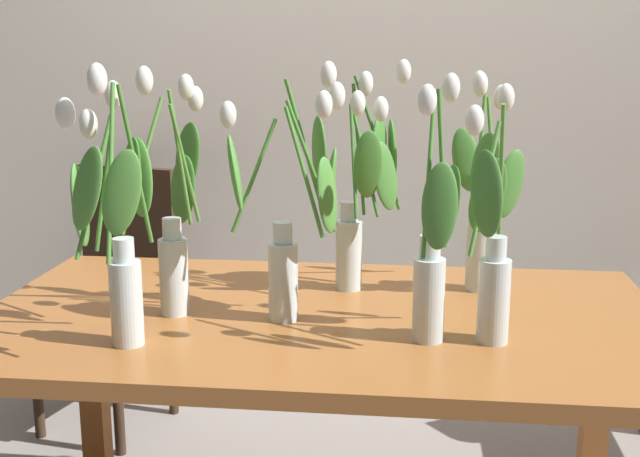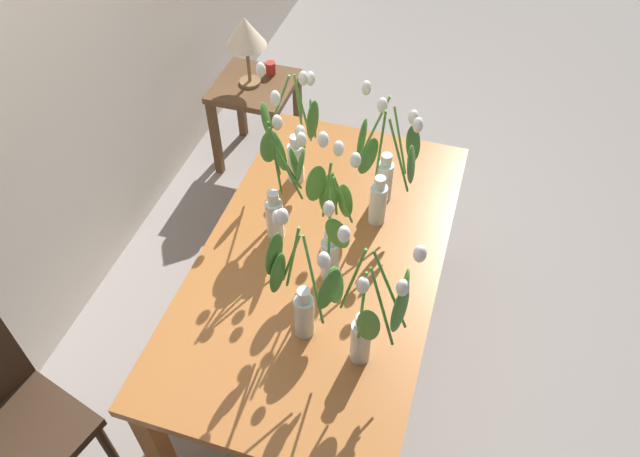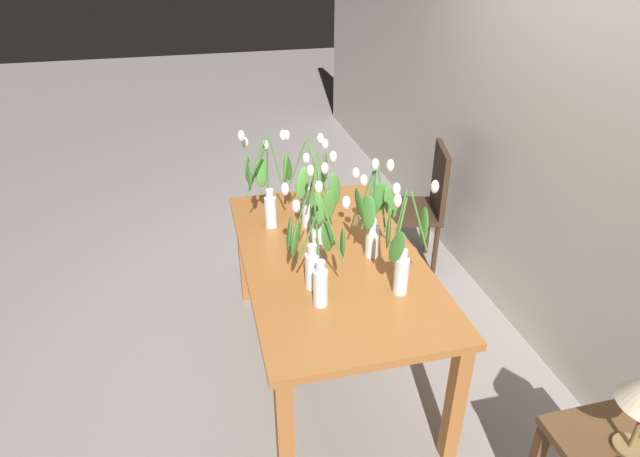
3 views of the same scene
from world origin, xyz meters
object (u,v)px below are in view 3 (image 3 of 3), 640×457
Objects in this scene: dining_table at (331,270)px; tulip_vase_6 at (266,189)px; tulip_vase_3 at (311,256)px; dining_chair at (423,202)px; tulip_vase_4 at (320,270)px; tulip_vase_5 at (309,191)px; tulip_vase_0 at (318,212)px; tulip_vase_1 at (373,219)px; tulip_vase_2 at (403,255)px.

dining_table is 2.73× the size of tulip_vase_6.
dining_chair is at bearing 136.12° from tulip_vase_3.
tulip_vase_3 is (0.25, -0.16, 0.27)m from dining_table.
tulip_vase_4 is 0.73m from tulip_vase_5.
tulip_vase_0 is at bearing 160.34° from tulip_vase_3.
dining_chair is at bearing 129.88° from tulip_vase_0.
tulip_vase_3 is 0.65m from tulip_vase_6.
tulip_vase_6 is 0.63× the size of dining_chair.
tulip_vase_1 is 1.05× the size of tulip_vase_2.
tulip_vase_5 is (-0.29, 0.02, -0.02)m from tulip_vase_0.
tulip_vase_5 is at bearing -174.24° from dining_table.
tulip_vase_2 is 0.92m from tulip_vase_6.
tulip_vase_5 is at bearing 79.71° from tulip_vase_6.
tulip_vase_5 is (-0.60, 0.13, 0.03)m from tulip_vase_3.
dining_chair is at bearing 151.51° from tulip_vase_2.
dining_chair is (-1.11, 1.07, -0.40)m from tulip_vase_3.
tulip_vase_3 reaches higher than tulip_vase_4.
dining_table is at bearing 5.76° from tulip_vase_5.
dining_table is 2.89× the size of tulip_vase_5.
tulip_vase_4 is at bearing -8.99° from tulip_vase_5.
tulip_vase_4 is at bearing -21.64° from dining_table.
tulip_vase_5 is at bearing 176.20° from tulip_vase_0.
tulip_vase_2 is at bearing 8.05° from tulip_vase_1.
tulip_vase_5 is (-0.34, -0.03, 0.30)m from dining_table.
dining_table is 0.41m from tulip_vase_3.
tulip_vase_3 is 0.61m from tulip_vase_5.
tulip_vase_5 is at bearing -152.92° from tulip_vase_1.
tulip_vase_6 reaches higher than tulip_vase_3.
tulip_vase_5 is (-0.43, -0.22, -0.02)m from tulip_vase_1.
tulip_vase_2 is at bearing 71.48° from tulip_vase_3.
tulip_vase_0 is 1.32m from dining_chair.
tulip_vase_0 is at bearing -121.06° from tulip_vase_1.
tulip_vase_5 is 0.95× the size of tulip_vase_6.
tulip_vase_6 is at bearing -100.29° from tulip_vase_5.
tulip_vase_6 is at bearing -147.18° from tulip_vase_2.
tulip_vase_1 is at bearing 115.33° from tulip_vase_3.
tulip_vase_3 is 0.12m from tulip_vase_4.
tulip_vase_0 is 1.04× the size of tulip_vase_3.
tulip_vase_0 is 0.63× the size of dining_chair.
tulip_vase_4 is at bearing 9.03° from tulip_vase_6.
tulip_vase_4 is (0.12, 0.02, 0.00)m from tulip_vase_3.
tulip_vase_3 is 0.60× the size of dining_chair.
tulip_vase_6 reaches higher than tulip_vase_0.
tulip_vase_0 is 1.05× the size of tulip_vase_2.
tulip_vase_3 reaches higher than tulip_vase_5.
tulip_vase_3 is at bearing -19.66° from tulip_vase_0.
tulip_vase_2 is at bearing -28.49° from dining_chair.
dining_table is 2.88× the size of tulip_vase_2.
tulip_vase_0 reaches higher than dining_table.
tulip_vase_4 is (0.43, -0.09, -0.05)m from tulip_vase_0.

